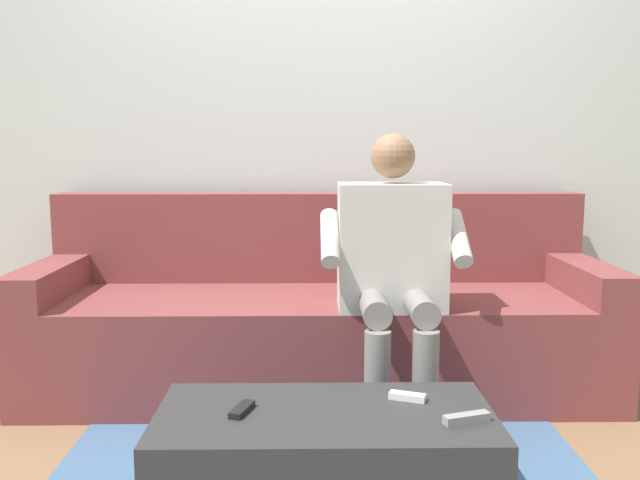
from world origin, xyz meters
The scene contains 8 objects.
ground_plane centered at (0.00, 0.60, 0.00)m, with size 8.00×8.00×0.00m, color #846042.
back_wall centered at (0.00, -0.61, 1.33)m, with size 5.69×0.06×2.65m, color silver.
couch centered at (0.00, -0.15, 0.32)m, with size 2.63×0.83×0.90m.
coffee_table centered at (0.00, 1.04, 0.18)m, with size 1.01×0.49×0.35m.
person_solo_seated centered at (-0.30, 0.25, 0.68)m, with size 0.60×0.54×1.19m.
remote_white centered at (-0.26, 0.95, 0.36)m, with size 0.11×0.04×0.02m, color white.
remote_gray centered at (-0.40, 1.13, 0.37)m, with size 0.14×0.03×0.03m, color gray.
remote_black centered at (0.25, 1.04, 0.36)m, with size 0.12×0.04×0.02m, color black.
Camera 1 is at (0.04, 2.92, 1.14)m, focal length 37.18 mm.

